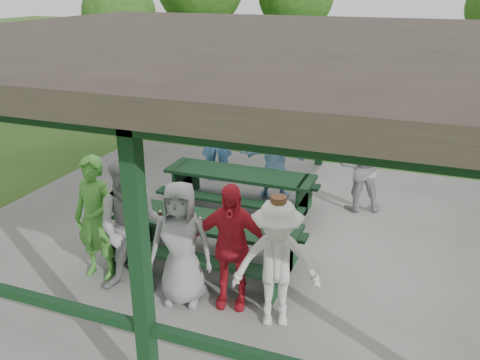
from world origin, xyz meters
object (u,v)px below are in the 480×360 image
at_px(spectator_lblue, 275,159).
at_px(spectator_grey, 361,166).
at_px(contestant_grey_left, 132,227).
at_px(contestant_grey_mid, 181,244).
at_px(spectator_blue, 216,139).
at_px(farm_trailer, 240,101).
at_px(contestant_red, 230,246).
at_px(picnic_table_near, 207,237).
at_px(picnic_table_far, 240,186).
at_px(contestant_white_fedora, 277,264).
at_px(contestant_green, 96,219).

relative_size(spectator_lblue, spectator_grey, 0.91).
relative_size(contestant_grey_left, spectator_grey, 1.12).
bearing_deg(contestant_grey_mid, spectator_grey, 52.62).
xyz_separation_m(spectator_blue, farm_trailer, (-1.37, 4.95, -0.35)).
distance_m(contestant_red, farm_trailer, 9.57).
height_order(picnic_table_near, spectator_blue, spectator_blue).
distance_m(picnic_table_near, farm_trailer, 8.63).
xyz_separation_m(picnic_table_far, spectator_grey, (2.02, 0.84, 0.37)).
distance_m(picnic_table_far, contestant_grey_mid, 2.95).
distance_m(contestant_grey_mid, contestant_white_fedora, 1.28).
bearing_deg(contestant_white_fedora, spectator_grey, 65.41).
bearing_deg(spectator_grey, spectator_blue, -28.57).
xyz_separation_m(contestant_grey_left, farm_trailer, (-1.98, 9.14, -0.41)).
distance_m(picnic_table_near, picnic_table_far, 2.02).
height_order(picnic_table_near, spectator_lblue, spectator_lblue).
bearing_deg(contestant_white_fedora, picnic_table_far, 100.45).
bearing_deg(contestant_grey_left, contestant_white_fedora, -17.59).
height_order(contestant_grey_mid, spectator_grey, spectator_grey).
xyz_separation_m(contestant_white_fedora, spectator_blue, (-2.60, 4.20, 0.07)).
distance_m(picnic_table_near, contestant_white_fedora, 1.66).
xyz_separation_m(contestant_grey_mid, spectator_lblue, (0.09, 3.76, -0.06)).
distance_m(spectator_blue, farm_trailer, 5.15).
relative_size(picnic_table_near, contestant_grey_left, 1.44).
relative_size(contestant_white_fedora, farm_trailer, 0.46).
height_order(spectator_blue, farm_trailer, spectator_blue).
xyz_separation_m(spectator_grey, farm_trailer, (-4.40, 5.39, -0.30)).
bearing_deg(contestant_grey_mid, contestant_white_fedora, -13.82).
relative_size(spectator_blue, farm_trailer, 0.48).
distance_m(picnic_table_near, contestant_green, 1.59).
xyz_separation_m(contestant_grey_left, contestant_grey_mid, (0.71, 0.01, -0.11)).
bearing_deg(contestant_grey_left, spectator_lblue, 60.77).
distance_m(contestant_green, contestant_grey_left, 0.69).
xyz_separation_m(contestant_green, contestant_white_fedora, (2.66, -0.15, -0.07)).
distance_m(contestant_grey_left, contestant_red, 1.34).
distance_m(contestant_green, farm_trailer, 9.11).
relative_size(picnic_table_near, contestant_white_fedora, 1.61).
relative_size(picnic_table_far, contestant_white_fedora, 1.59).
relative_size(picnic_table_far, contestant_grey_left, 1.42).
xyz_separation_m(contestant_green, farm_trailer, (-1.31, 9.00, -0.36)).
distance_m(contestant_green, contestant_white_fedora, 2.66).
relative_size(picnic_table_near, spectator_blue, 1.52).
bearing_deg(contestant_white_fedora, contestant_green, 158.77).
bearing_deg(contestant_white_fedora, contestant_red, 147.17).
bearing_deg(contestant_grey_left, contestant_red, -10.21).
bearing_deg(farm_trailer, spectator_grey, -68.25).
bearing_deg(contestant_green, picnic_table_near, 30.69).
xyz_separation_m(contestant_white_fedora, spectator_lblue, (-1.19, 3.78, -0.05)).
bearing_deg(contestant_red, picnic_table_near, 121.06).
height_order(contestant_grey_left, contestant_grey_mid, contestant_grey_left).
bearing_deg(spectator_lblue, contestant_green, 59.76).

